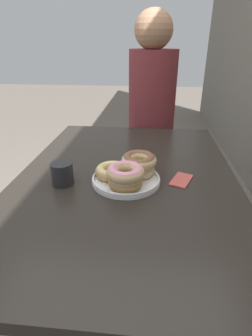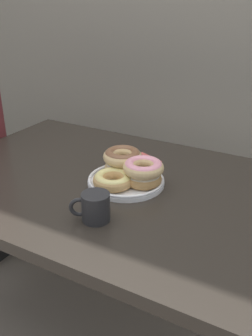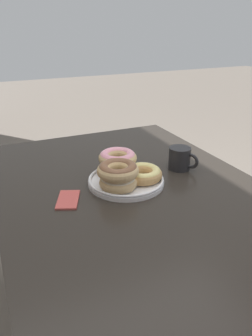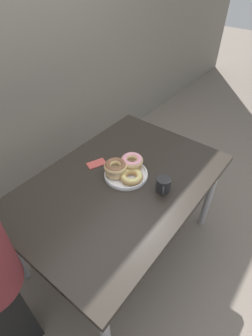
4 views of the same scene
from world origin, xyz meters
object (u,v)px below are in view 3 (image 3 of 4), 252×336
object	(u,v)px
dining_table	(135,208)
napkin	(68,200)
donut_plate	(124,172)
coffee_mug	(180,158)

from	to	relation	value
dining_table	napkin	world-z (taller)	napkin
donut_plate	napkin	bearing A→B (deg)	99.36
coffee_mug	napkin	world-z (taller)	coffee_mug
coffee_mug	napkin	distance (m)	0.46
donut_plate	napkin	distance (m)	0.21
dining_table	donut_plate	xyz separation A→B (m)	(0.07, 0.01, 0.11)
dining_table	napkin	distance (m)	0.23
donut_plate	coffee_mug	world-z (taller)	donut_plate
napkin	coffee_mug	bearing A→B (deg)	-82.16
dining_table	donut_plate	distance (m)	0.13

